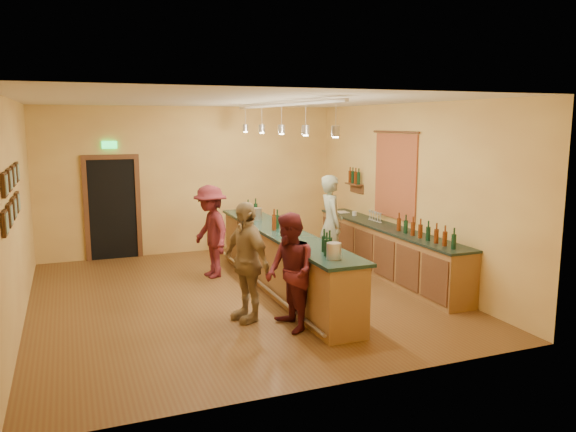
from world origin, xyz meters
name	(u,v)px	position (x,y,z in m)	size (l,w,h in m)	color
floor	(238,296)	(0.00, 0.00, 0.00)	(7.00, 7.00, 0.00)	brown
ceiling	(235,100)	(0.00, 0.00, 3.20)	(6.50, 7.00, 0.02)	silver
wall_back	(192,180)	(0.00, 3.50, 1.60)	(6.50, 0.02, 3.20)	#BD8947
wall_front	(331,244)	(0.00, -3.50, 1.60)	(6.50, 0.02, 3.20)	#BD8947
wall_left	(16,213)	(-3.25, 0.00, 1.60)	(0.02, 7.00, 3.20)	#BD8947
wall_right	(407,192)	(3.25, 0.00, 1.60)	(0.02, 7.00, 3.20)	#BD8947
doorway	(112,206)	(-1.70, 3.47, 1.13)	(1.15, 0.09, 2.48)	black
tapestry	(395,176)	(3.23, 0.40, 1.85)	(0.03, 1.40, 1.60)	maroon
bottle_shelf	(355,179)	(3.17, 1.90, 1.67)	(0.17, 0.55, 0.54)	#502618
picture_grid	(12,194)	(-3.21, -0.75, 1.95)	(0.06, 2.20, 0.70)	#382111
back_counter	(387,250)	(2.97, 0.18, 0.49)	(0.60, 4.55, 1.27)	olive
tasting_bar	(282,256)	(0.78, 0.00, 0.61)	(0.73, 5.10, 1.38)	olive
pendant_track	(282,115)	(0.78, 0.00, 2.98)	(0.11, 4.60, 0.50)	silver
bartender	(331,224)	(2.10, 0.81, 0.94)	(0.69, 0.45, 1.88)	gray
customer_a	(290,272)	(0.23, -1.76, 0.83)	(0.80, 0.62, 1.65)	#59191E
customer_b	(246,262)	(-0.21, -1.14, 0.87)	(1.03, 0.43, 1.75)	#997A51
customer_c	(211,231)	(-0.13, 1.32, 0.86)	(1.11, 0.64, 1.72)	#59191E
bar_stool	(283,232)	(1.55, 1.92, 0.63)	(0.37, 0.37, 0.77)	#9A7945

